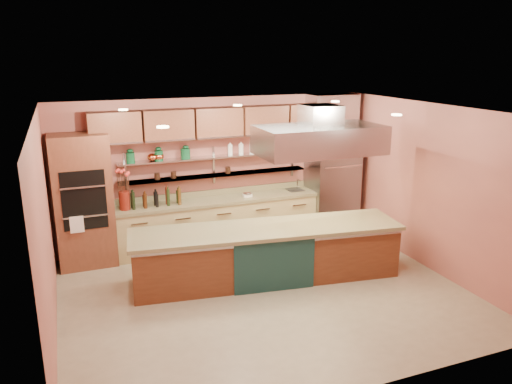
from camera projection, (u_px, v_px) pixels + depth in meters
name	position (u px, v px, depth m)	size (l,w,h in m)	color
floor	(265.00, 294.00, 7.70)	(6.00, 5.00, 0.02)	tan
ceiling	(266.00, 111.00, 6.94)	(6.00, 5.00, 0.02)	black
wall_back	(216.00, 171.00, 9.56)	(6.00, 0.04, 2.80)	#B66356
wall_front	(359.00, 275.00, 5.07)	(6.00, 0.04, 2.80)	#B66356
wall_left	(45.00, 233.00, 6.27)	(0.04, 5.00, 2.80)	#B66356
wall_right	(430.00, 188.00, 8.37)	(0.04, 5.00, 2.80)	#B66356
oven_stack	(84.00, 201.00, 8.48)	(0.95, 0.64, 2.30)	brown
refrigerator	(332.00, 182.00, 10.15)	(0.95, 0.72, 2.10)	gray
back_counter	(219.00, 222.00, 9.53)	(3.84, 0.64, 0.93)	tan
wall_shelf_lower	(215.00, 175.00, 9.44)	(3.60, 0.26, 0.03)	#B4B8BC
wall_shelf_upper	(215.00, 157.00, 9.35)	(3.60, 0.26, 0.03)	#B4B8BC
upper_cabinets	(218.00, 123.00, 9.14)	(4.60, 0.36, 0.55)	brown
range_hood	(320.00, 140.00, 7.93)	(2.00, 1.00, 0.45)	#B4B8BC
ceiling_downlights	(261.00, 112.00, 7.13)	(4.00, 2.80, 0.02)	#FFE5A5
island	(267.00, 253.00, 8.10)	(4.26, 0.93, 0.89)	brown
flower_vase	(125.00, 201.00, 8.71)	(0.19, 0.19, 0.33)	maroon
oil_bottle_cluster	(156.00, 198.00, 8.90)	(0.94, 0.27, 0.30)	black
kitchen_scale	(247.00, 194.00, 9.54)	(0.17, 0.12, 0.09)	white
bar_faucet	(297.00, 184.00, 10.00)	(0.03, 0.03, 0.22)	silver
copper_kettle	(152.00, 157.00, 8.91)	(0.17, 0.17, 0.14)	#C1512C
green_canister	(185.00, 154.00, 9.12)	(0.15, 0.15, 0.18)	#104B28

